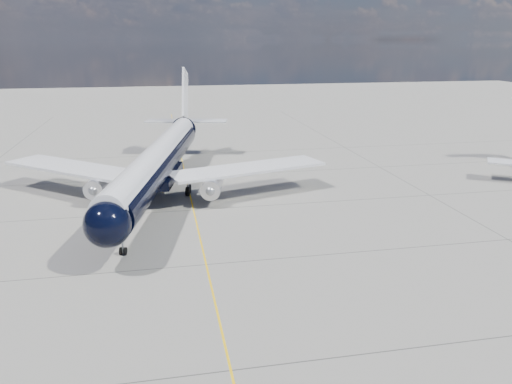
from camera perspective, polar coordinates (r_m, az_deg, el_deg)
ground at (r=63.27m, az=-7.49°, el=-0.61°), size 320.00×320.00×0.00m
taxiway_centerline at (r=58.52m, az=-7.16°, el=-2.06°), size 0.16×160.00×0.01m
main_airliner at (r=63.79m, az=-10.89°, el=3.66°), size 41.29×50.91×14.82m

